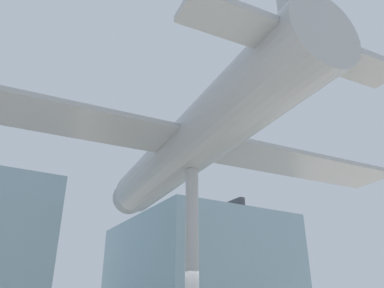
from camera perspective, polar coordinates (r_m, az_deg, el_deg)
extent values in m
cube|color=#7593A3|center=(27.99, 0.59, -19.35)|extent=(9.72, 12.21, 7.30)
cube|color=#383A3F|center=(28.59, 0.56, -11.44)|extent=(0.36, 11.60, 0.60)
cylinder|color=#999EA3|center=(12.85, 0.00, -16.64)|extent=(0.45, 0.45, 6.00)
cylinder|color=#93999E|center=(13.95, 0.00, 0.00)|extent=(3.17, 13.94, 2.06)
cube|color=#93999E|center=(13.95, 0.00, 0.00)|extent=(19.53, 3.89, 0.18)
cube|color=#93999E|center=(9.68, 16.21, 14.25)|extent=(6.27, 1.50, 0.18)
cube|color=#93999E|center=(10.32, 15.54, 18.67)|extent=(0.27, 1.11, 1.92)
cone|color=#93999E|center=(20.63, -9.17, -7.76)|extent=(1.85, 1.44, 1.75)
sphere|color=black|center=(21.40, -9.83, -8.31)|extent=(0.44, 0.44, 0.44)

